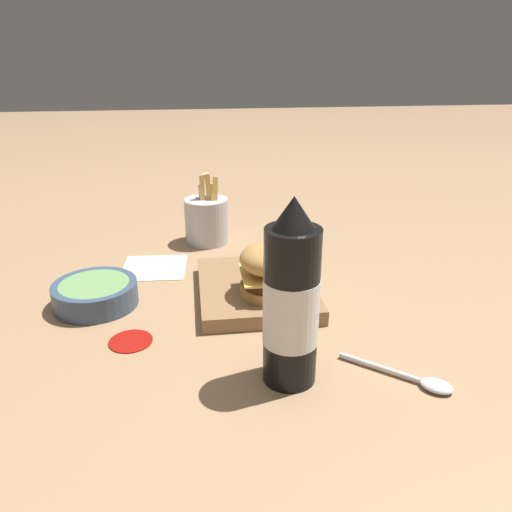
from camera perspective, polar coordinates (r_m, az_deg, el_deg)
name	(u,v)px	position (r m, az deg, el deg)	size (l,w,h in m)	color
ground_plane	(267,309)	(0.84, 1.27, -6.11)	(6.00, 6.00, 0.00)	#9E7A56
serving_board	(256,289)	(0.87, 0.00, -3.79)	(0.24, 0.20, 0.03)	olive
burger	(270,269)	(0.81, 1.65, -1.47)	(0.10, 0.10, 0.09)	tan
ketchup_bottle	(291,303)	(0.62, 3.97, -5.34)	(0.07, 0.07, 0.25)	black
fries_basket	(207,219)	(1.11, -5.65, 4.21)	(0.10, 0.10, 0.15)	#B7B7BC
side_bowl	(95,293)	(0.88, -17.89, -4.08)	(0.14, 0.14, 0.04)	#384C66
spoon	(420,380)	(0.70, 18.23, -13.36)	(0.11, 0.13, 0.01)	silver
ketchup_puddle	(131,341)	(0.77, -14.13, -9.36)	(0.06, 0.06, 0.00)	#9E140F
parchment_square	(154,267)	(1.01, -11.55, -1.27)	(0.13, 0.13, 0.00)	beige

